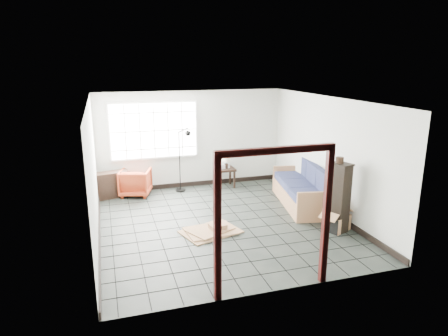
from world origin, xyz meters
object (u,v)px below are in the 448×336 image
object	(u,v)px
futon_sofa	(304,190)
armchair	(135,181)
tall_shelf	(340,197)
side_table	(226,171)

from	to	relation	value
futon_sofa	armchair	bearing A→B (deg)	164.12
futon_sofa	tall_shelf	size ratio (longest dim) A/B	1.68
armchair	side_table	world-z (taller)	armchair
futon_sofa	side_table	distance (m)	2.34
side_table	armchair	bearing A→B (deg)	-180.00
futon_sofa	armchair	xyz separation A→B (m)	(-3.79, 1.90, 0.02)
armchair	side_table	bearing A→B (deg)	-162.92
futon_sofa	armchair	world-z (taller)	futon_sofa
futon_sofa	tall_shelf	distance (m)	1.62
futon_sofa	tall_shelf	xyz separation A→B (m)	(-0.07, -1.58, 0.36)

